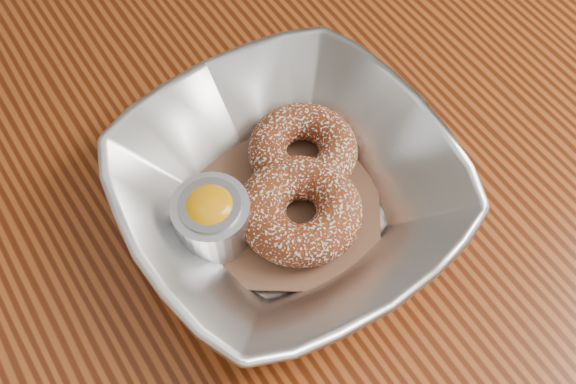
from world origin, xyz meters
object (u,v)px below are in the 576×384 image
donut_front (304,212)px  donut_extra (298,210)px  table (331,170)px  donut_back (303,150)px  ramekin (212,217)px  serving_bowl (288,191)px

donut_front → donut_extra: same height
table → donut_back: size_ratio=13.62×
donut_extra → ramekin: ramekin is taller
table → ramekin: bearing=-162.2°
donut_back → donut_extra: (-0.03, -0.04, 0.00)m
serving_bowl → table: bearing=33.3°
serving_bowl → ramekin: (-0.06, 0.01, 0.00)m
donut_back → ramekin: size_ratio=1.51×
donut_front → ramekin: bearing=153.9°
table → serving_bowl: (-0.09, -0.06, 0.13)m
table → donut_front: bearing=-138.6°
serving_bowl → ramekin: size_ratio=4.31×
table → ramekin: (-0.15, -0.05, 0.13)m
serving_bowl → donut_front: bearing=-84.7°
donut_back → donut_front: 0.06m
ramekin → donut_back: bearing=10.0°
table → donut_extra: bearing=-140.7°
donut_front → ramekin: 0.07m
donut_back → donut_front: size_ratio=0.98×
serving_bowl → donut_back: size_ratio=2.85×
donut_front → donut_extra: bearing=132.5°
donut_back → donut_front: same height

